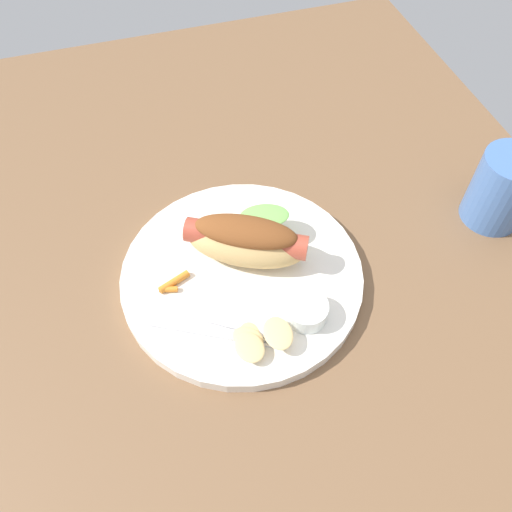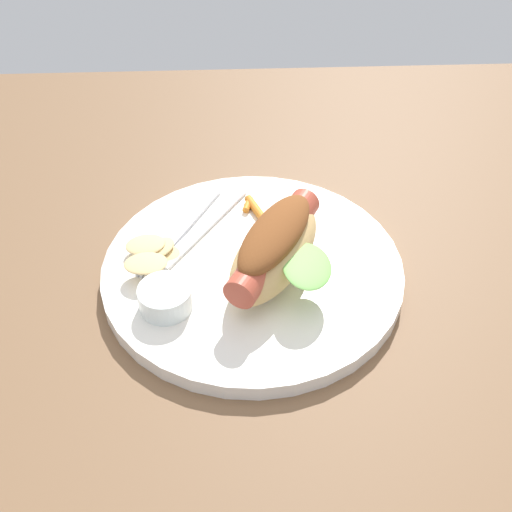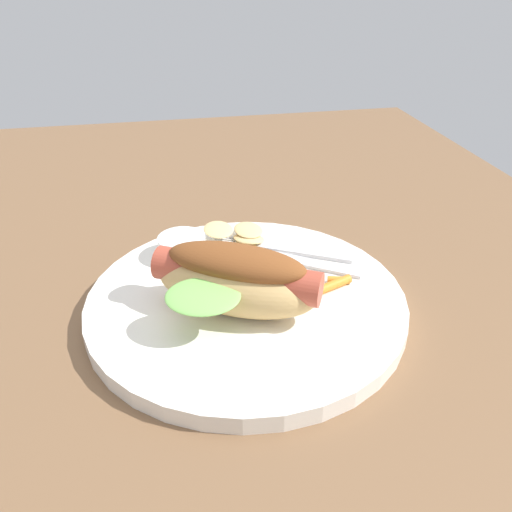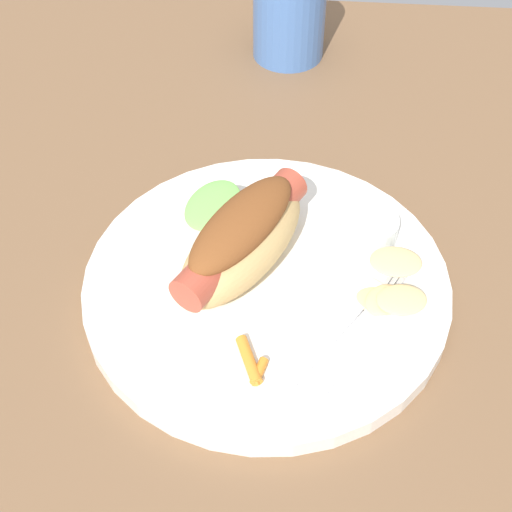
{
  "view_description": "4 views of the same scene",
  "coord_description": "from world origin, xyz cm",
  "views": [
    {
      "loc": [
        -31.33,
        10.08,
        52.88
      ],
      "look_at": [
        2.74,
        -0.46,
        4.67
      ],
      "focal_mm": 36.79,
      "sensor_mm": 36.0,
      "label": 1
    },
    {
      "loc": [
        1.54,
        -43.41,
        43.78
      ],
      "look_at": [
        3.48,
        -0.21,
        3.93
      ],
      "focal_mm": 44.93,
      "sensor_mm": 36.0,
      "label": 2
    },
    {
      "loc": [
        40.76,
        -5.38,
        28.55
      ],
      "look_at": [
        2.08,
        2.3,
        4.89
      ],
      "focal_mm": 35.91,
      "sensor_mm": 36.0,
      "label": 3
    },
    {
      "loc": [
        0.88,
        39.09,
        46.29
      ],
      "look_at": [
        3.94,
        2.29,
        5.44
      ],
      "focal_mm": 52.4,
      "sensor_mm": 36.0,
      "label": 4
    }
  ],
  "objects": [
    {
      "name": "ground_plane",
      "position": [
        0.0,
        0.0,
        -0.9
      ],
      "size": [
        120.0,
        90.0,
        1.8
      ],
      "primitive_type": "cube",
      "color": "brown"
    },
    {
      "name": "plate",
      "position": [
        3.2,
        1.17,
        0.8
      ],
      "size": [
        28.88,
        28.88,
        1.6
      ],
      "primitive_type": "cylinder",
      "color": "white",
      "rests_on": "ground_plane"
    },
    {
      "name": "hot_dog",
      "position": [
        5.25,
        0.0,
        4.8
      ],
      "size": [
        12.0,
        15.25,
        6.13
      ],
      "rotation": [
        0.0,
        0.0,
        4.21
      ],
      "color": "tan",
      "rests_on": "plate"
    },
    {
      "name": "sauce_ramekin",
      "position": [
        -4.73,
        -3.98,
        2.71
      ],
      "size": [
        4.82,
        4.82,
        2.21
      ],
      "primitive_type": "cylinder",
      "color": "white",
      "rests_on": "plate"
    },
    {
      "name": "fork",
      "position": [
        -3.71,
        6.51,
        1.8
      ],
      "size": [
        8.02,
        13.57,
        0.4
      ],
      "rotation": [
        0.0,
        0.0,
        4.22
      ],
      "color": "silver",
      "rests_on": "plate"
    },
    {
      "name": "knife",
      "position": [
        -1.52,
        6.78,
        1.78
      ],
      "size": [
        8.96,
        12.47,
        0.36
      ],
      "primitive_type": "cube",
      "rotation": [
        0.0,
        0.0,
        4.12
      ],
      "color": "silver",
      "rests_on": "plate"
    },
    {
      "name": "chips_pile",
      "position": [
        -6.33,
        2.27,
        2.57
      ],
      "size": [
        5.91,
        6.48,
        1.96
      ],
      "color": "#E1C07E",
      "rests_on": "plate"
    },
    {
      "name": "carrot_garnish",
      "position": [
        3.66,
        9.41,
        2.0
      ],
      "size": [
        2.53,
        3.97,
        0.85
      ],
      "color": "orange",
      "rests_on": "plate"
    },
    {
      "name": "drinking_cup",
      "position": [
        3.35,
        -33.06,
        5.0
      ],
      "size": [
        7.7,
        7.7,
        10.0
      ],
      "primitive_type": "cylinder",
      "color": "#4770B2",
      "rests_on": "ground_plane"
    }
  ]
}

